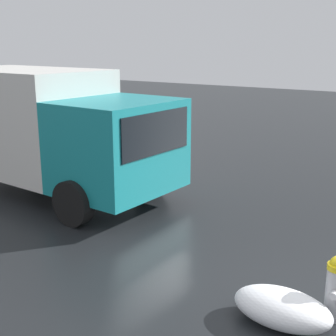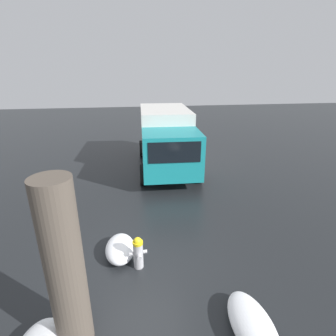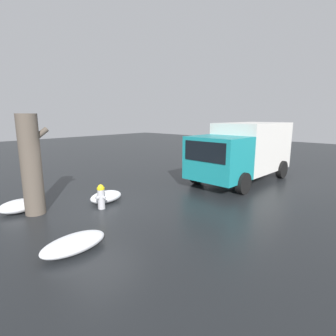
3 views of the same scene
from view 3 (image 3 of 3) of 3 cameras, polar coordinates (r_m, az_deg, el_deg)
The scene contains 7 objects.
ground_plane at distance 9.50m, azimuth -14.22°, elevation -8.55°, with size 60.00×60.00×0.00m, color black.
fire_hydrant at distance 9.36m, azimuth -14.37°, elevation -6.00°, with size 0.36×0.45×0.86m.
tree_trunk at distance 9.41m, azimuth -27.63°, elevation 0.63°, with size 0.96×0.63×3.24m.
delivery_truck at distance 13.37m, azimuth 16.17°, elevation 3.83°, with size 6.19×2.86×2.83m.
snow_pile_by_hydrant at distance 10.14m, azimuth -29.69°, elevation -7.20°, with size 1.25×0.84×0.42m.
snow_pile_curbside at distance 6.82m, azimuth -19.78°, elevation -15.25°, with size 1.60×0.78×0.39m.
snow_pile_by_tree at distance 10.07m, azimuth -13.34°, elevation -6.11°, with size 1.25×0.77×0.42m.
Camera 3 is at (-4.85, -7.53, 3.17)m, focal length 28.00 mm.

